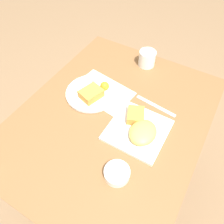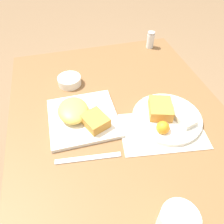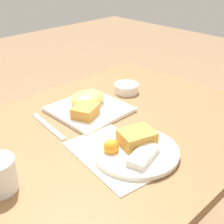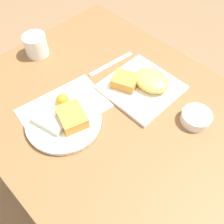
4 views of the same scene
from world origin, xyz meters
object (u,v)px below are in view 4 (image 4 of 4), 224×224
plate_square_near (143,84)px  butter_knife (111,64)px  plate_oval_far (64,119)px  coffee_mug (36,45)px  sauce_ramekin (196,117)px

plate_square_near → butter_knife: (0.17, -0.01, -0.02)m
plate_square_near → plate_oval_far: (0.08, 0.29, -0.00)m
butter_knife → plate_oval_far: bearing=23.3°
plate_oval_far → coffee_mug: 0.36m
butter_knife → plate_square_near: bearing=94.6°
plate_oval_far → plate_square_near: bearing=-105.0°
plate_oval_far → coffee_mug: bearing=-21.3°
sauce_ramekin → coffee_mug: 0.65m
plate_square_near → sauce_ramekin: size_ratio=2.49×
plate_oval_far → butter_knife: 0.31m
sauce_ramekin → coffee_mug: (0.63, 0.17, 0.02)m
plate_oval_far → sauce_ramekin: size_ratio=2.54×
plate_square_near → coffee_mug: (0.41, 0.16, 0.02)m
plate_square_near → sauce_ramekin: 0.21m
sauce_ramekin → butter_knife: sauce_ramekin is taller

